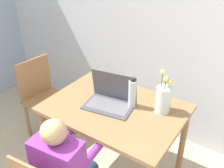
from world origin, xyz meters
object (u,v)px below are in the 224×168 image
object	(u,v)px
chair_spare	(44,98)
water_bottle	(132,94)
flower_vase	(163,98)
laptop	(111,98)
person_seated	(64,166)

from	to	relation	value
chair_spare	water_bottle	distance (m)	1.12
flower_vase	water_bottle	bearing A→B (deg)	-160.00
water_bottle	flower_vase	bearing A→B (deg)	20.00
water_bottle	laptop	bearing A→B (deg)	-160.47
laptop	person_seated	bearing A→B (deg)	-95.00
flower_vase	person_seated	bearing A→B (deg)	-113.96
chair_spare	person_seated	size ratio (longest dim) A/B	0.82
chair_spare	person_seated	distance (m)	1.16
person_seated	laptop	bearing A→B (deg)	-91.38
chair_spare	laptop	distance (m)	0.95
chair_spare	laptop	xyz separation A→B (m)	(0.88, -0.07, 0.36)
laptop	water_bottle	xyz separation A→B (m)	(0.16, 0.06, 0.06)
flower_vase	water_bottle	world-z (taller)	flower_vase
flower_vase	laptop	bearing A→B (deg)	-160.19
chair_spare	water_bottle	xyz separation A→B (m)	(1.04, -0.02, 0.42)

